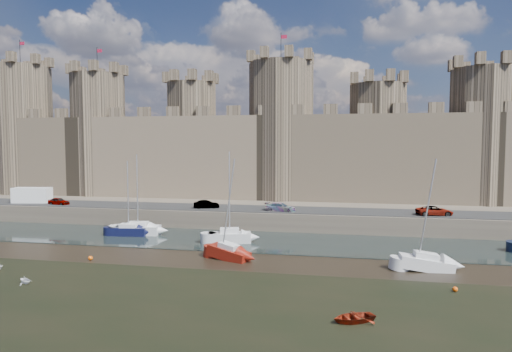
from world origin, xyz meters
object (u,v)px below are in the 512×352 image
(car_2, at_px, (281,207))
(van, at_px, (32,195))
(car_3, at_px, (435,211))
(sailboat_5, at_px, (426,262))
(car_0, at_px, (59,201))
(sailboat_2, at_px, (230,236))
(car_1, at_px, (206,204))
(sailboat_0, at_px, (138,229))
(sailboat_4, at_px, (229,252))
(sailboat_1, at_px, (129,230))

(car_2, bearing_deg, van, 95.64)
(car_3, distance_m, sailboat_5, 18.25)
(car_0, xyz_separation_m, car_2, (34.12, 0.01, 0.03))
(sailboat_2, bearing_deg, car_2, 49.74)
(car_1, bearing_deg, car_3, -108.59)
(car_1, height_order, car_3, car_3)
(sailboat_0, bearing_deg, van, 152.76)
(sailboat_0, height_order, sailboat_4, sailboat_0)
(car_1, bearing_deg, sailboat_2, -167.20)
(sailboat_1, xyz_separation_m, sailboat_5, (34.81, -9.32, -0.02))
(van, bearing_deg, car_1, -10.80)
(car_0, distance_m, car_1, 23.27)
(car_0, relative_size, sailboat_4, 0.33)
(car_2, relative_size, sailboat_1, 0.44)
(car_3, distance_m, van, 59.75)
(car_1, distance_m, car_3, 31.00)
(car_1, xyz_separation_m, sailboat_4, (7.98, -17.88, -2.35))
(van, xyz_separation_m, sailboat_1, (21.07, -9.38, -2.96))
(car_2, bearing_deg, car_1, 93.76)
(car_0, relative_size, car_1, 0.92)
(car_2, relative_size, sailboat_0, 0.40)
(car_0, height_order, car_2, car_2)
(car_3, bearing_deg, sailboat_0, 89.87)
(car_3, bearing_deg, car_0, 78.78)
(sailboat_2, bearing_deg, car_3, 7.40)
(sailboat_0, distance_m, sailboat_1, 1.22)
(sailboat_0, height_order, sailboat_2, sailboat_2)
(sailboat_1, xyz_separation_m, sailboat_4, (15.65, -9.01, -0.01))
(car_2, height_order, sailboat_4, sailboat_4)
(sailboat_4, bearing_deg, sailboat_5, 20.01)
(sailboat_0, bearing_deg, sailboat_5, -22.63)
(car_1, height_order, sailboat_1, sailboat_1)
(car_0, distance_m, sailboat_0, 18.19)
(car_1, distance_m, sailboat_0, 10.76)
(van, relative_size, sailboat_1, 0.59)
(car_0, xyz_separation_m, car_1, (23.26, 0.69, 0.03))
(car_0, height_order, sailboat_5, sailboat_5)
(sailboat_0, distance_m, sailboat_4, 17.72)
(car_0, height_order, sailboat_4, sailboat_4)
(car_1, relative_size, car_3, 0.80)
(car_3, distance_m, sailboat_4, 28.93)
(car_3, relative_size, sailboat_0, 0.44)
(car_1, distance_m, van, 28.75)
(van, height_order, sailboat_5, sailboat_5)
(sailboat_5, bearing_deg, car_1, 141.58)
(sailboat_4, xyz_separation_m, sailboat_5, (19.16, -0.31, -0.01))
(car_3, height_order, sailboat_5, sailboat_5)
(car_1, relative_size, sailboat_1, 0.38)
(sailboat_0, bearing_deg, car_3, 5.30)
(car_2, height_order, sailboat_0, sailboat_0)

